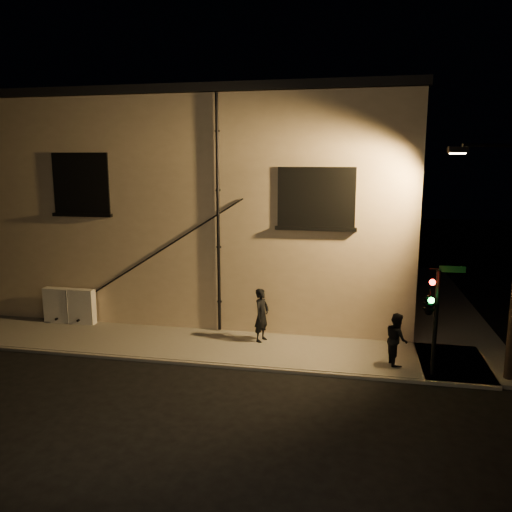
% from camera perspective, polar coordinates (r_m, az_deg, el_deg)
% --- Properties ---
extents(ground, '(90.00, 90.00, 0.00)m').
position_cam_1_polar(ground, '(15.42, -0.48, -12.81)').
color(ground, black).
extents(sidewalk, '(21.00, 16.00, 0.12)m').
position_cam_1_polar(sidewalk, '(19.30, 5.78, -7.80)').
color(sidewalk, slate).
rests_on(sidewalk, ground).
extents(building, '(16.20, 12.23, 8.80)m').
position_cam_1_polar(building, '(23.67, -3.23, 6.36)').
color(building, beige).
rests_on(building, ground).
extents(utility_cabinet, '(2.03, 0.34, 1.33)m').
position_cam_1_polar(utility_cabinet, '(20.33, -20.53, -5.35)').
color(utility_cabinet, white).
rests_on(utility_cabinet, sidewalk).
extents(pedestrian_a, '(0.65, 0.78, 1.83)m').
position_cam_1_polar(pedestrian_a, '(17.08, 0.65, -6.76)').
color(pedestrian_a, black).
rests_on(pedestrian_a, sidewalk).
extents(pedestrian_b, '(0.76, 0.89, 1.59)m').
position_cam_1_polar(pedestrian_b, '(15.77, 15.77, -9.10)').
color(pedestrian_b, black).
rests_on(pedestrian_b, sidewalk).
extents(traffic_signal, '(1.23, 1.88, 3.21)m').
position_cam_1_polar(traffic_signal, '(14.80, 19.27, -5.10)').
color(traffic_signal, black).
rests_on(traffic_signal, sidewalk).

